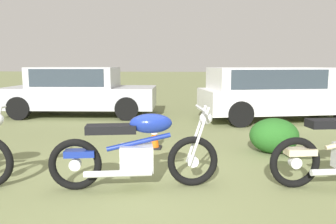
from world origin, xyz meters
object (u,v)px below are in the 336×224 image
Objects in this scene: shrub_low at (274,136)px; car_silver at (78,89)px; car_white at (274,90)px; traffic_cone at (154,135)px; motorcycle_blue at (137,150)px.

car_silver is at bearing 142.20° from shrub_low.
car_white is 5.42× the size of shrub_low.
car_white reaches higher than traffic_cone.
motorcycle_blue is 1.96m from traffic_cone.
car_silver and car_white have the same top height.
shrub_low is (2.09, -0.09, 0.05)m from traffic_cone.
car_white is (5.56, -0.36, 0.03)m from car_silver.
traffic_cone is (-0.06, 1.95, -0.22)m from motorcycle_blue.
traffic_cone is 2.10m from shrub_low.
car_silver is 8.15× the size of traffic_cone.
motorcycle_blue is at bearing -130.82° from car_white.
motorcycle_blue is 0.46× the size of car_silver.
car_silver is 4.65m from traffic_cone.
shrub_low is at bearing 31.12° from motorcycle_blue.
car_silver is 1.00× the size of car_white.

